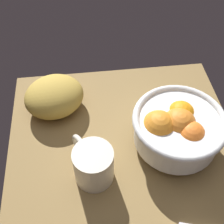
% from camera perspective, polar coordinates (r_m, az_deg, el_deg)
% --- Properties ---
extents(ground_plane, '(0.64, 0.56, 0.03)m').
position_cam_1_polar(ground_plane, '(0.70, 2.97, -10.76)').
color(ground_plane, olive).
extents(fruit_bowl, '(0.21, 0.21, 0.11)m').
position_cam_1_polar(fruit_bowl, '(0.68, 12.50, -2.99)').
color(fruit_bowl, white).
rests_on(fruit_bowl, ground).
extents(bread_loaf, '(0.18, 0.19, 0.09)m').
position_cam_1_polar(bread_loaf, '(0.77, -11.17, 3.02)').
color(bread_loaf, '#B8973E').
rests_on(bread_loaf, ground).
extents(mug, '(0.12, 0.09, 0.09)m').
position_cam_1_polar(mug, '(0.64, -3.75, -10.08)').
color(mug, silver).
rests_on(mug, ground).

